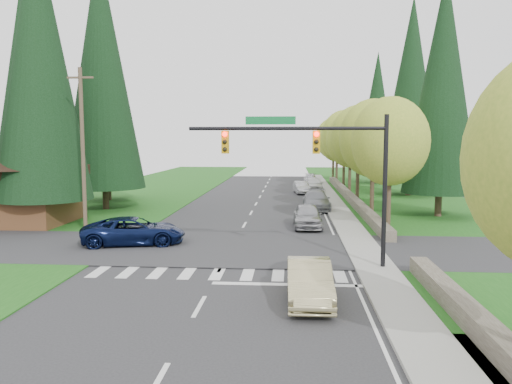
# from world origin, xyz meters

# --- Properties ---
(ground) EXTENTS (120.00, 120.00, 0.00)m
(ground) POSITION_xyz_m (0.00, 0.00, 0.00)
(ground) COLOR #28282B
(ground) RESTS_ON ground
(grass_east) EXTENTS (14.00, 110.00, 0.06)m
(grass_east) POSITION_xyz_m (13.00, 20.00, 0.03)
(grass_east) COLOR #1A5115
(grass_east) RESTS_ON ground
(grass_west) EXTENTS (14.00, 110.00, 0.06)m
(grass_west) POSITION_xyz_m (-13.00, 20.00, 0.03)
(grass_west) COLOR #1A5115
(grass_west) RESTS_ON ground
(cross_street) EXTENTS (120.00, 8.00, 0.10)m
(cross_street) POSITION_xyz_m (0.00, 8.00, 0.00)
(cross_street) COLOR #28282B
(cross_street) RESTS_ON ground
(sidewalk_east) EXTENTS (1.80, 80.00, 0.13)m
(sidewalk_east) POSITION_xyz_m (6.90, 22.00, 0.07)
(sidewalk_east) COLOR gray
(sidewalk_east) RESTS_ON ground
(curb_east) EXTENTS (0.20, 80.00, 0.13)m
(curb_east) POSITION_xyz_m (6.05, 22.00, 0.07)
(curb_east) COLOR gray
(curb_east) RESTS_ON ground
(stone_wall_south) EXTENTS (0.70, 14.00, 0.70)m
(stone_wall_south) POSITION_xyz_m (8.60, -3.00, 0.35)
(stone_wall_south) COLOR #4C4438
(stone_wall_south) RESTS_ON ground
(stone_wall_north) EXTENTS (0.70, 40.00, 0.70)m
(stone_wall_north) POSITION_xyz_m (8.60, 30.00, 0.35)
(stone_wall_north) COLOR #4C4438
(stone_wall_north) RESTS_ON ground
(traffic_signal) EXTENTS (8.70, 0.37, 6.80)m
(traffic_signal) POSITION_xyz_m (4.37, 4.50, 4.98)
(traffic_signal) COLOR black
(traffic_signal) RESTS_ON ground
(brown_building) EXTENTS (8.40, 8.40, 5.40)m
(brown_building) POSITION_xyz_m (-15.00, 15.00, 3.14)
(brown_building) COLOR #4C2D19
(brown_building) RESTS_ON ground
(utility_pole) EXTENTS (1.60, 0.24, 10.00)m
(utility_pole) POSITION_xyz_m (-9.50, 12.00, 5.14)
(utility_pole) COLOR #473828
(utility_pole) RESTS_ON ground
(decid_tree_0) EXTENTS (4.80, 4.80, 8.37)m
(decid_tree_0) POSITION_xyz_m (9.20, 14.00, 5.60)
(decid_tree_0) COLOR #38281C
(decid_tree_0) RESTS_ON ground
(decid_tree_1) EXTENTS (5.20, 5.20, 8.80)m
(decid_tree_1) POSITION_xyz_m (9.30, 21.00, 5.80)
(decid_tree_1) COLOR #38281C
(decid_tree_1) RESTS_ON ground
(decid_tree_2) EXTENTS (5.00, 5.00, 8.82)m
(decid_tree_2) POSITION_xyz_m (9.10, 28.00, 5.93)
(decid_tree_2) COLOR #38281C
(decid_tree_2) RESTS_ON ground
(decid_tree_3) EXTENTS (5.00, 5.00, 8.55)m
(decid_tree_3) POSITION_xyz_m (9.20, 35.00, 5.66)
(decid_tree_3) COLOR #38281C
(decid_tree_3) RESTS_ON ground
(decid_tree_4) EXTENTS (5.40, 5.40, 9.18)m
(decid_tree_4) POSITION_xyz_m (9.30, 42.00, 6.06)
(decid_tree_4) COLOR #38281C
(decid_tree_4) RESTS_ON ground
(decid_tree_5) EXTENTS (4.80, 4.80, 8.30)m
(decid_tree_5) POSITION_xyz_m (9.10, 49.00, 5.53)
(decid_tree_5) COLOR #38281C
(decid_tree_5) RESTS_ON ground
(decid_tree_6) EXTENTS (5.20, 5.20, 8.86)m
(decid_tree_6) POSITION_xyz_m (9.20, 56.00, 5.86)
(decid_tree_6) COLOR #38281C
(decid_tree_6) RESTS_ON ground
(conifer_w_a) EXTENTS (6.12, 6.12, 19.80)m
(conifer_w_a) POSITION_xyz_m (-13.00, 14.00, 10.79)
(conifer_w_a) COLOR #38281C
(conifer_w_a) RESTS_ON ground
(conifer_w_b) EXTENTS (5.44, 5.44, 17.80)m
(conifer_w_b) POSITION_xyz_m (-16.00, 18.00, 9.79)
(conifer_w_b) COLOR #38281C
(conifer_w_b) RESTS_ON ground
(conifer_w_c) EXTENTS (6.46, 6.46, 20.80)m
(conifer_w_c) POSITION_xyz_m (-12.00, 22.00, 11.29)
(conifer_w_c) COLOR #38281C
(conifer_w_c) RESTS_ON ground
(conifer_w_e) EXTENTS (5.78, 5.78, 18.80)m
(conifer_w_e) POSITION_xyz_m (-14.00, 28.00, 10.29)
(conifer_w_e) COLOR #38281C
(conifer_w_e) RESTS_ON ground
(conifer_e_a) EXTENTS (5.44, 5.44, 17.80)m
(conifer_e_a) POSITION_xyz_m (14.00, 20.00, 9.79)
(conifer_e_a) COLOR #38281C
(conifer_e_a) RESTS_ON ground
(conifer_e_b) EXTENTS (6.12, 6.12, 19.80)m
(conifer_e_b) POSITION_xyz_m (15.00, 34.00, 10.79)
(conifer_e_b) COLOR #38281C
(conifer_e_b) RESTS_ON ground
(conifer_e_c) EXTENTS (5.10, 5.10, 16.80)m
(conifer_e_c) POSITION_xyz_m (14.00, 48.00, 9.29)
(conifer_e_c) COLOR #38281C
(conifer_e_c) RESTS_ON ground
(sedan_champagne) EXTENTS (1.61, 4.42, 1.45)m
(sedan_champagne) POSITION_xyz_m (3.79, -0.19, 0.72)
(sedan_champagne) COLOR #C8BC85
(sedan_champagne) RESTS_ON ground
(suv_navy) EXTENTS (5.91, 3.64, 1.53)m
(suv_navy) POSITION_xyz_m (-5.40, 8.74, 0.76)
(suv_navy) COLOR #0B1438
(suv_navy) RESTS_ON ground
(parked_car_a) EXTENTS (1.89, 4.51, 1.53)m
(parked_car_a) POSITION_xyz_m (4.20, 14.82, 0.76)
(parked_car_a) COLOR #9FA0A4
(parked_car_a) RESTS_ON ground
(parked_car_b) EXTENTS (2.17, 5.27, 1.52)m
(parked_car_b) POSITION_xyz_m (5.19, 23.19, 0.76)
(parked_car_b) COLOR gray
(parked_car_b) RESTS_ON ground
(parked_car_c) EXTENTS (1.86, 4.06, 1.29)m
(parked_car_c) POSITION_xyz_m (4.20, 35.34, 0.65)
(parked_car_c) COLOR silver
(parked_car_c) RESTS_ON ground
(parked_car_d) EXTENTS (2.09, 4.81, 1.62)m
(parked_car_d) POSITION_xyz_m (5.60, 37.34, 0.81)
(parked_car_d) COLOR white
(parked_car_d) RESTS_ON ground
(parked_car_e) EXTENTS (1.73, 4.21, 1.22)m
(parked_car_e) POSITION_xyz_m (5.60, 47.51, 0.61)
(parked_car_e) COLOR #B5B5BA
(parked_car_e) RESTS_ON ground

